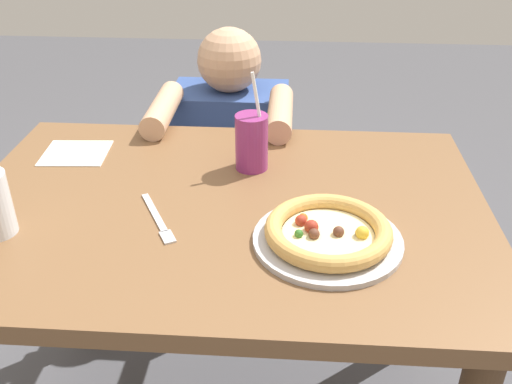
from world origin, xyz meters
name	(u,v)px	position (x,y,z in m)	size (l,w,h in m)	color
dining_table	(225,249)	(0.00, 0.00, 0.63)	(1.15, 0.81, 0.75)	brown
pizza_near	(328,234)	(0.22, -0.13, 0.77)	(0.29, 0.29, 0.05)	#B7B7BC
drink_cup_colored	(252,142)	(0.05, 0.17, 0.82)	(0.08, 0.08, 0.24)	#8C2D72
paper_napkin	(76,153)	(-0.40, 0.21, 0.75)	(0.16, 0.14, 0.00)	white
fork	(158,220)	(-0.13, -0.08, 0.75)	(0.11, 0.19, 0.00)	silver
diner_seated	(232,180)	(-0.06, 0.66, 0.44)	(0.40, 0.52, 0.96)	#333847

